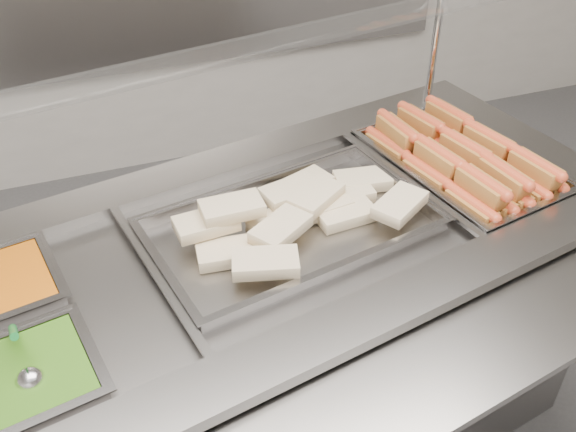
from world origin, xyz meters
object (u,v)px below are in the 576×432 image
object	(u,v)px
steam_counter	(273,352)
sneeze_guard	(222,58)
pan_wraps	(291,230)
pan_hotdogs	(458,172)
serving_spoon	(28,372)

from	to	relation	value
steam_counter	sneeze_guard	xyz separation A→B (m)	(-0.05, 0.23, 0.87)
pan_wraps	steam_counter	bearing A→B (deg)	-168.88
pan_hotdogs	serving_spoon	size ratio (longest dim) A/B	3.44
sneeze_guard	pan_hotdogs	xyz separation A→B (m)	(0.70, -0.10, -0.44)
steam_counter	pan_hotdogs	bearing A→B (deg)	11.12
sneeze_guard	serving_spoon	xyz separation A→B (m)	(-0.57, -0.51, -0.38)
pan_wraps	serving_spoon	xyz separation A→B (m)	(-0.68, -0.30, 0.04)
sneeze_guard	steam_counter	bearing A→B (deg)	-78.87
serving_spoon	steam_counter	bearing A→B (deg)	24.82
pan_hotdogs	pan_wraps	distance (m)	0.61
pan_wraps	serving_spoon	bearing A→B (deg)	-156.36
pan_hotdogs	sneeze_guard	bearing A→B (deg)	171.84
steam_counter	sneeze_guard	distance (m)	0.90
steam_counter	pan_wraps	xyz separation A→B (m)	(0.06, 0.01, 0.45)
steam_counter	pan_wraps	distance (m)	0.46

